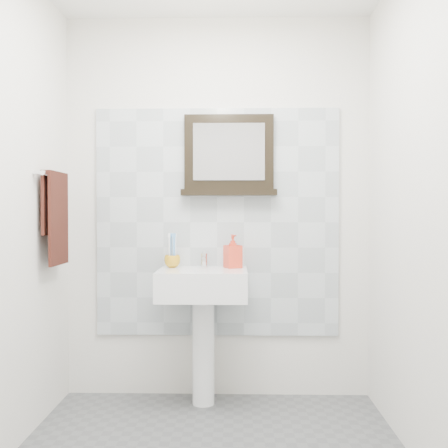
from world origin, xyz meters
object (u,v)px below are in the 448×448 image
Objects in this scene: hand_towel at (56,211)px; pedestal_sink at (203,299)px; toothbrush_cup at (172,261)px; soap_dispenser at (233,251)px; framed_mirror at (229,157)px.

pedestal_sink is at bearing 11.58° from hand_towel.
toothbrush_cup is (-0.20, 0.11, 0.22)m from pedestal_sink.
framed_mirror is (-0.03, 0.08, 0.61)m from soap_dispenser.
soap_dispenser is 0.39× the size of hand_towel.
pedestal_sink is at bearing -130.62° from framed_mirror.
framed_mirror reaches higher than toothbrush_cup.
toothbrush_cup is 0.40m from soap_dispenser.
pedestal_sink is at bearing -28.39° from toothbrush_cup.
pedestal_sink reaches higher than toothbrush_cup.
soap_dispenser is at bearing -1.28° from toothbrush_cup.
pedestal_sink is 0.32m from toothbrush_cup.
framed_mirror is (0.36, 0.08, 0.68)m from toothbrush_cup.
hand_towel reaches higher than toothbrush_cup.
hand_towel reaches higher than pedestal_sink.
toothbrush_cup is at bearing -168.24° from framed_mirror.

